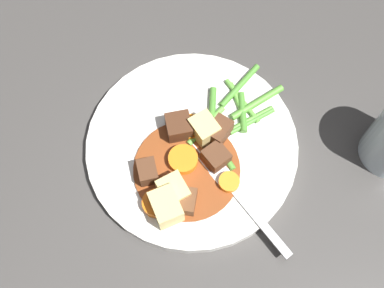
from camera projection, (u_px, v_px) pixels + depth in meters
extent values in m
plane|color=#423F3D|center=(192.00, 149.00, 0.62)|extent=(3.00, 3.00, 0.00)
cylinder|color=white|center=(192.00, 146.00, 0.62)|extent=(0.26, 0.26, 0.02)
cylinder|color=brown|center=(187.00, 169.00, 0.60)|extent=(0.13, 0.13, 0.00)
cylinder|color=orange|center=(180.00, 158.00, 0.59)|extent=(0.05, 0.05, 0.01)
cylinder|color=orange|center=(229.00, 182.00, 0.58)|extent=(0.03, 0.03, 0.01)
cylinder|color=orange|center=(156.00, 203.00, 0.57)|extent=(0.05, 0.05, 0.01)
cylinder|color=orange|center=(190.00, 127.00, 0.61)|extent=(0.05, 0.05, 0.01)
cube|color=#E5CC7A|center=(173.00, 191.00, 0.57)|extent=(0.04, 0.04, 0.03)
cube|color=#E5CC7A|center=(204.00, 129.00, 0.60)|extent=(0.04, 0.04, 0.03)
cube|color=#E5CC7A|center=(166.00, 207.00, 0.56)|extent=(0.05, 0.05, 0.03)
cube|color=#56331E|center=(216.00, 157.00, 0.59)|extent=(0.04, 0.04, 0.02)
cube|color=#56331E|center=(219.00, 132.00, 0.60)|extent=(0.04, 0.03, 0.03)
cube|color=#4C2B19|center=(179.00, 127.00, 0.60)|extent=(0.04, 0.04, 0.03)
cube|color=brown|center=(186.00, 201.00, 0.57)|extent=(0.03, 0.03, 0.02)
cube|color=#56331E|center=(148.00, 172.00, 0.58)|extent=(0.04, 0.03, 0.03)
cylinder|color=#4C8E33|center=(240.00, 86.00, 0.64)|extent=(0.08, 0.03, 0.01)
cylinder|color=#66AD42|center=(206.00, 126.00, 0.62)|extent=(0.07, 0.03, 0.01)
cylinder|color=#599E38|center=(257.00, 102.00, 0.63)|extent=(0.07, 0.05, 0.01)
cylinder|color=#66AD42|center=(242.00, 101.00, 0.63)|extent=(0.04, 0.06, 0.01)
cylinder|color=#66AD42|center=(239.00, 103.00, 0.63)|extent=(0.05, 0.04, 0.01)
cylinder|color=#4C8E33|center=(252.00, 121.00, 0.62)|extent=(0.06, 0.04, 0.01)
cylinder|color=#4C8E33|center=(212.00, 111.00, 0.62)|extent=(0.06, 0.03, 0.01)
cylinder|color=#599E38|center=(216.00, 142.00, 0.61)|extent=(0.05, 0.07, 0.01)
cylinder|color=#66AD42|center=(252.00, 118.00, 0.62)|extent=(0.05, 0.04, 0.01)
cylinder|color=#4C8E33|center=(242.00, 112.00, 0.62)|extent=(0.05, 0.03, 0.01)
cube|color=silver|center=(257.00, 217.00, 0.57)|extent=(0.06, 0.11, 0.00)
cube|color=silver|center=(221.00, 174.00, 0.59)|extent=(0.03, 0.03, 0.00)
cylinder|color=silver|center=(211.00, 151.00, 0.60)|extent=(0.02, 0.04, 0.00)
cylinder|color=silver|center=(207.00, 154.00, 0.60)|extent=(0.02, 0.04, 0.00)
cylinder|color=silver|center=(203.00, 157.00, 0.60)|extent=(0.02, 0.04, 0.00)
cylinder|color=silver|center=(199.00, 160.00, 0.60)|extent=(0.02, 0.04, 0.00)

